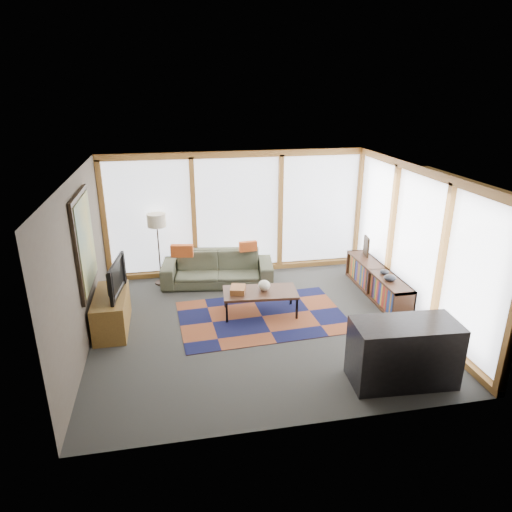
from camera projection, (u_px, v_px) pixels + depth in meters
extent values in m
plane|color=#2E2F2C|center=(260.00, 324.00, 7.76)|extent=(5.50, 5.50, 0.00)
cube|color=#473D34|center=(81.00, 265.00, 6.82)|extent=(0.04, 5.00, 2.60)
cube|color=#473D34|center=(306.00, 330.00, 5.01)|extent=(5.50, 0.04, 2.60)
cube|color=silver|center=(261.00, 172.00, 6.85)|extent=(5.50, 5.00, 0.04)
cube|color=white|center=(237.00, 213.00, 9.58)|extent=(5.30, 0.02, 2.35)
cube|color=white|center=(417.00, 243.00, 7.78)|extent=(0.02, 4.80, 2.35)
cube|color=black|center=(84.00, 243.00, 7.01)|extent=(0.05, 1.35, 1.55)
cube|color=gold|center=(86.00, 242.00, 7.02)|extent=(0.02, 1.20, 1.40)
cube|color=brown|center=(262.00, 316.00, 8.02)|extent=(2.96, 1.99, 0.01)
imported|color=#363A2C|center=(218.00, 268.00, 9.27)|extent=(2.32, 1.17, 0.65)
cube|color=#AF471B|center=(182.00, 251.00, 8.96)|extent=(0.45, 0.20, 0.24)
cube|color=#AF471B|center=(248.00, 246.00, 9.27)|extent=(0.37, 0.15, 0.20)
cube|color=brown|center=(238.00, 290.00, 7.94)|extent=(0.32, 0.36, 0.10)
ellipsoid|color=beige|center=(264.00, 285.00, 8.01)|extent=(0.24, 0.24, 0.19)
ellipsoid|color=black|center=(390.00, 278.00, 8.13)|extent=(0.24, 0.24, 0.11)
ellipsoid|color=black|center=(384.00, 272.00, 8.42)|extent=(0.17, 0.17, 0.08)
cube|color=black|center=(366.00, 246.00, 9.29)|extent=(0.08, 0.31, 0.40)
cube|color=brown|center=(112.00, 312.00, 7.54)|extent=(0.51, 1.22, 0.61)
imported|color=black|center=(111.00, 278.00, 7.38)|extent=(0.26, 1.00, 0.57)
cube|color=black|center=(403.00, 352.00, 6.14)|extent=(1.44, 0.74, 0.89)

